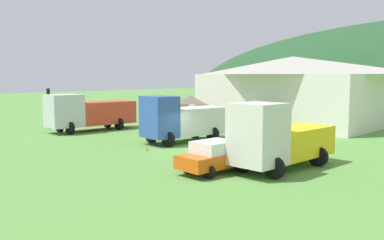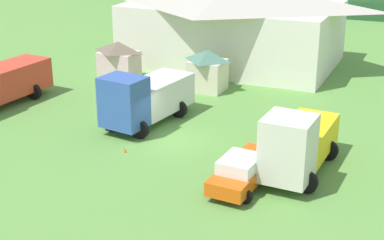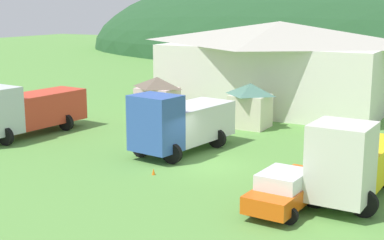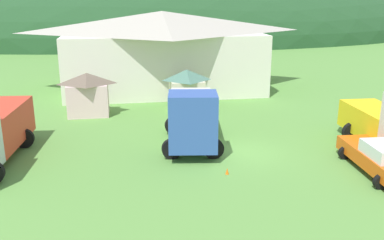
{
  "view_description": "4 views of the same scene",
  "coord_description": "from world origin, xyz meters",
  "px_view_note": "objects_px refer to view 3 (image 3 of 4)",
  "views": [
    {
      "loc": [
        19.84,
        -20.59,
        5.06
      ],
      "look_at": [
        -2.83,
        3.11,
        1.57
      ],
      "focal_mm": 39.31,
      "sensor_mm": 36.0,
      "label": 1
    },
    {
      "loc": [
        13.78,
        -27.93,
        13.02
      ],
      "look_at": [
        1.71,
        -0.72,
        1.77
      ],
      "focal_mm": 53.88,
      "sensor_mm": 36.0,
      "label": 2
    },
    {
      "loc": [
        12.93,
        -24.72,
        8.27
      ],
      "look_at": [
        -2.32,
        2.71,
        1.74
      ],
      "focal_mm": 51.81,
      "sensor_mm": 36.0,
      "label": 3
    },
    {
      "loc": [
        -6.28,
        -21.28,
        8.43
      ],
      "look_at": [
        -2.57,
        1.78,
        1.52
      ],
      "focal_mm": 39.86,
      "sensor_mm": 36.0,
      "label": 4
    }
  ],
  "objects_px": {
    "box_truck_blue": "(180,122)",
    "service_pickup_orange": "(288,188)",
    "play_shed_cream": "(250,105)",
    "tow_truck_silver": "(23,109)",
    "depot_building": "(279,64)",
    "play_shed_pink": "(157,97)",
    "flatbed_truck_yellow": "(352,161)",
    "traffic_cone_near_pickup": "(154,175)"
  },
  "relations": [
    {
      "from": "box_truck_blue",
      "to": "service_pickup_orange",
      "type": "relative_size",
      "value": 1.31
    },
    {
      "from": "play_shed_cream",
      "to": "service_pickup_orange",
      "type": "bearing_deg",
      "value": -60.94
    },
    {
      "from": "tow_truck_silver",
      "to": "service_pickup_orange",
      "type": "xyz_separation_m",
      "value": [
        19.15,
        -4.01,
        -0.93
      ]
    },
    {
      "from": "depot_building",
      "to": "play_shed_pink",
      "type": "xyz_separation_m",
      "value": [
        -6.21,
        -8.63,
        -2.01
      ]
    },
    {
      "from": "play_shed_cream",
      "to": "box_truck_blue",
      "type": "distance_m",
      "value": 8.07
    },
    {
      "from": "play_shed_cream",
      "to": "box_truck_blue",
      "type": "xyz_separation_m",
      "value": [
        -0.89,
        -8.02,
        0.18
      ]
    },
    {
      "from": "depot_building",
      "to": "service_pickup_orange",
      "type": "xyz_separation_m",
      "value": [
        8.5,
        -21.62,
        -2.78
      ]
    },
    {
      "from": "play_shed_pink",
      "to": "play_shed_cream",
      "type": "bearing_deg",
      "value": 3.58
    },
    {
      "from": "depot_building",
      "to": "play_shed_pink",
      "type": "height_order",
      "value": "depot_building"
    },
    {
      "from": "play_shed_cream",
      "to": "tow_truck_silver",
      "type": "distance_m",
      "value": 15.02
    },
    {
      "from": "service_pickup_orange",
      "to": "play_shed_pink",
      "type": "bearing_deg",
      "value": -127.94
    },
    {
      "from": "flatbed_truck_yellow",
      "to": "traffic_cone_near_pickup",
      "type": "height_order",
      "value": "flatbed_truck_yellow"
    },
    {
      "from": "play_shed_cream",
      "to": "tow_truck_silver",
      "type": "xyz_separation_m",
      "value": [
        -11.68,
        -9.44,
        0.18
      ]
    },
    {
      "from": "flatbed_truck_yellow",
      "to": "service_pickup_orange",
      "type": "bearing_deg",
      "value": -41.74
    },
    {
      "from": "play_shed_pink",
      "to": "traffic_cone_near_pickup",
      "type": "height_order",
      "value": "play_shed_pink"
    },
    {
      "from": "box_truck_blue",
      "to": "service_pickup_orange",
      "type": "xyz_separation_m",
      "value": [
        8.36,
        -5.42,
        -0.93
      ]
    },
    {
      "from": "depot_building",
      "to": "tow_truck_silver",
      "type": "relative_size",
      "value": 2.2
    },
    {
      "from": "depot_building",
      "to": "service_pickup_orange",
      "type": "relative_size",
      "value": 3.35
    },
    {
      "from": "tow_truck_silver",
      "to": "box_truck_blue",
      "type": "bearing_deg",
      "value": 102.32
    },
    {
      "from": "box_truck_blue",
      "to": "play_shed_cream",
      "type": "bearing_deg",
      "value": -178.43
    },
    {
      "from": "depot_building",
      "to": "tow_truck_silver",
      "type": "xyz_separation_m",
      "value": [
        -10.65,
        -17.62,
        -1.84
      ]
    },
    {
      "from": "depot_building",
      "to": "traffic_cone_near_pickup",
      "type": "relative_size",
      "value": 28.51
    },
    {
      "from": "play_shed_cream",
      "to": "traffic_cone_near_pickup",
      "type": "xyz_separation_m",
      "value": [
        0.15,
        -12.39,
        -1.58
      ]
    },
    {
      "from": "service_pickup_orange",
      "to": "traffic_cone_near_pickup",
      "type": "bearing_deg",
      "value": -94.68
    },
    {
      "from": "play_shed_pink",
      "to": "tow_truck_silver",
      "type": "height_order",
      "value": "tow_truck_silver"
    },
    {
      "from": "depot_building",
      "to": "tow_truck_silver",
      "type": "height_order",
      "value": "depot_building"
    },
    {
      "from": "depot_building",
      "to": "play_shed_cream",
      "type": "bearing_deg",
      "value": -82.8
    },
    {
      "from": "play_shed_cream",
      "to": "traffic_cone_near_pickup",
      "type": "distance_m",
      "value": 12.49
    },
    {
      "from": "depot_building",
      "to": "traffic_cone_near_pickup",
      "type": "distance_m",
      "value": 20.91
    },
    {
      "from": "tow_truck_silver",
      "to": "depot_building",
      "type": "bearing_deg",
      "value": 153.69
    },
    {
      "from": "tow_truck_silver",
      "to": "play_shed_cream",
      "type": "bearing_deg",
      "value": 133.77
    },
    {
      "from": "play_shed_pink",
      "to": "box_truck_blue",
      "type": "bearing_deg",
      "value": -50.0
    },
    {
      "from": "play_shed_cream",
      "to": "flatbed_truck_yellow",
      "type": "height_order",
      "value": "flatbed_truck_yellow"
    },
    {
      "from": "service_pickup_orange",
      "to": "traffic_cone_near_pickup",
      "type": "relative_size",
      "value": 8.51
    },
    {
      "from": "depot_building",
      "to": "play_shed_cream",
      "type": "height_order",
      "value": "depot_building"
    },
    {
      "from": "play_shed_cream",
      "to": "flatbed_truck_yellow",
      "type": "bearing_deg",
      "value": -49.82
    },
    {
      "from": "play_shed_cream",
      "to": "play_shed_pink",
      "type": "distance_m",
      "value": 7.25
    },
    {
      "from": "service_pickup_orange",
      "to": "traffic_cone_near_pickup",
      "type": "height_order",
      "value": "service_pickup_orange"
    },
    {
      "from": "depot_building",
      "to": "play_shed_pink",
      "type": "distance_m",
      "value": 10.82
    },
    {
      "from": "depot_building",
      "to": "box_truck_blue",
      "type": "height_order",
      "value": "depot_building"
    },
    {
      "from": "depot_building",
      "to": "play_shed_cream",
      "type": "xyz_separation_m",
      "value": [
        1.03,
        -8.18,
        -2.03
      ]
    },
    {
      "from": "box_truck_blue",
      "to": "play_shed_pink",
      "type": "bearing_deg",
      "value": -132.1
    }
  ]
}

